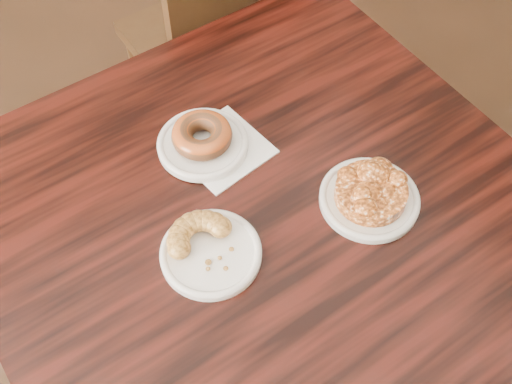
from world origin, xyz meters
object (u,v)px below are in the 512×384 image
glazed_donut (202,135)px  cruller_fragment (210,246)px  cafe_table (265,311)px  chair_far (211,41)px  apple_fritter (371,190)px

glazed_donut → cruller_fragment: bearing=-115.7°
cafe_table → cruller_fragment: 0.42m
cafe_table → chair_far: 0.77m
apple_fritter → cruller_fragment: bearing=170.1°
apple_fritter → cruller_fragment: apple_fritter is taller
chair_far → cruller_fragment: 0.89m
cafe_table → apple_fritter: (0.16, -0.06, 0.41)m
apple_fritter → cruller_fragment: 0.28m
apple_fritter → cruller_fragment: (-0.27, 0.05, -0.00)m
cafe_table → chair_far: chair_far is taller
cruller_fragment → glazed_donut: bearing=64.3°
chair_far → cruller_fragment: size_ratio=7.43×
chair_far → apple_fritter: 0.85m
chair_far → apple_fritter: chair_far is taller
chair_far → glazed_donut: 0.70m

